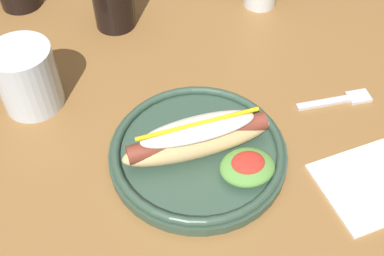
{
  "coord_description": "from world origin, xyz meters",
  "views": [
    {
      "loc": [
        -0.18,
        -0.53,
        1.28
      ],
      "look_at": [
        -0.06,
        -0.12,
        0.77
      ],
      "focal_mm": 44.61,
      "sensor_mm": 36.0,
      "label": 1
    }
  ],
  "objects_px": {
    "water_cup": "(27,78)",
    "napkin": "(370,185)",
    "hot_dog_plate": "(200,149)",
    "fork": "(340,100)"
  },
  "relations": [
    {
      "from": "napkin",
      "to": "fork",
      "type": "bearing_deg",
      "value": 77.14
    },
    {
      "from": "hot_dog_plate",
      "to": "napkin",
      "type": "bearing_deg",
      "value": -27.32
    },
    {
      "from": "hot_dog_plate",
      "to": "fork",
      "type": "distance_m",
      "value": 0.25
    },
    {
      "from": "water_cup",
      "to": "napkin",
      "type": "xyz_separation_m",
      "value": [
        0.42,
        -0.28,
        -0.05
      ]
    },
    {
      "from": "fork",
      "to": "napkin",
      "type": "relative_size",
      "value": 0.93
    },
    {
      "from": "hot_dog_plate",
      "to": "water_cup",
      "type": "distance_m",
      "value": 0.28
    },
    {
      "from": "fork",
      "to": "water_cup",
      "type": "distance_m",
      "value": 0.48
    },
    {
      "from": "water_cup",
      "to": "hot_dog_plate",
      "type": "bearing_deg",
      "value": -39.25
    },
    {
      "from": "fork",
      "to": "water_cup",
      "type": "xyz_separation_m",
      "value": [
        -0.46,
        0.13,
        0.05
      ]
    },
    {
      "from": "water_cup",
      "to": "napkin",
      "type": "distance_m",
      "value": 0.51
    }
  ]
}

